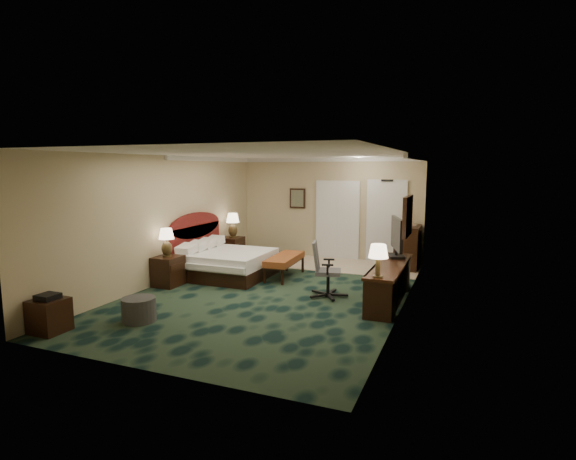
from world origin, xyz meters
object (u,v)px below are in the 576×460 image
at_px(side_table, 49,316).
at_px(desk_chair, 328,270).
at_px(lamp_far, 233,225).
at_px(nightstand_far, 232,249).
at_px(lamp_near, 167,242).
at_px(tv, 397,238).
at_px(bed_bench, 285,267).
at_px(ottoman, 139,309).
at_px(desk, 389,283).
at_px(nightstand_near, 168,271).
at_px(bed, 227,264).
at_px(minibar, 408,247).

xyz_separation_m(side_table, desk_chair, (3.33, 3.33, 0.28)).
bearing_deg(lamp_far, side_table, -90.43).
bearing_deg(nightstand_far, side_table, -90.07).
relative_size(lamp_near, tv, 0.58).
bearing_deg(bed_bench, tv, -9.64).
distance_m(ottoman, desk_chair, 3.45).
bearing_deg(bed_bench, lamp_near, -145.25).
xyz_separation_m(side_table, desk, (4.46, 3.46, 0.09)).
height_order(nightstand_near, tv, tv).
bearing_deg(side_table, nightstand_near, 89.92).
height_order(bed, bed_bench, bed).
xyz_separation_m(desk, tv, (0.01, 0.69, 0.74)).
bearing_deg(lamp_far, lamp_near, -91.08).
xyz_separation_m(ottoman, side_table, (-0.91, -0.89, 0.06)).
bearing_deg(bed_bench, side_table, -117.38).
distance_m(lamp_near, bed_bench, 2.62).
bearing_deg(lamp_far, tv, -18.00).
bearing_deg(ottoman, nightstand_far, 100.92).
xyz_separation_m(nightstand_far, minibar, (4.40, 0.85, 0.21)).
xyz_separation_m(nightstand_near, lamp_near, (-0.01, 0.00, 0.60)).
distance_m(desk, desk_chair, 1.15).
bearing_deg(bed, nightstand_near, -123.27).
height_order(nightstand_far, side_table, nightstand_far).
bearing_deg(minibar, bed_bench, -140.41).
xyz_separation_m(desk_chair, minibar, (1.08, 3.11, -0.01)).
distance_m(desk, minibar, 2.98).
distance_m(bed_bench, ottoman, 3.70).
relative_size(lamp_far, side_table, 1.26).
relative_size(lamp_near, lamp_far, 0.92).
height_order(nightstand_near, bed_bench, nightstand_near).
relative_size(bed_bench, desk, 0.61).
distance_m(nightstand_near, bed_bench, 2.52).
xyz_separation_m(lamp_near, ottoman, (0.92, -1.99, -0.72)).
relative_size(ottoman, desk, 0.22).
xyz_separation_m(bed_bench, ottoman, (-1.07, -3.55, -0.05)).
height_order(lamp_far, bed_bench, lamp_far).
xyz_separation_m(nightstand_far, lamp_near, (-0.02, -2.71, 0.60)).
bearing_deg(bed_bench, desk, -24.66).
bearing_deg(bed, tv, 2.14).
xyz_separation_m(bed_bench, side_table, (-1.98, -4.43, 0.01)).
relative_size(bed, tv, 1.82).
relative_size(nightstand_far, lamp_near, 1.07).
bearing_deg(nightstand_near, ottoman, -65.39).
distance_m(lamp_far, ottoman, 4.85).
xyz_separation_m(lamp_near, tv, (4.47, 1.28, 0.17)).
xyz_separation_m(nightstand_near, lamp_far, (0.04, 2.72, 0.64)).
bearing_deg(nightstand_far, desk, -25.49).
height_order(bed, minibar, minibar).
xyz_separation_m(nightstand_near, side_table, (-0.00, -2.87, -0.06)).
bearing_deg(lamp_near, bed, 56.23).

